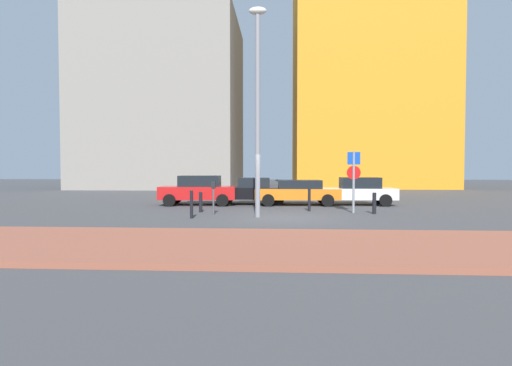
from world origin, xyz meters
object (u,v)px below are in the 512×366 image
(parking_sign_post, at_px, (354,174))
(traffic_bollard_mid, at_px, (309,200))
(parked_car_orange, at_px, (297,192))
(traffic_bollard_far, at_px, (374,203))
(parking_meter, at_px, (213,193))
(parked_car_black, at_px, (252,191))
(traffic_bollard_near, at_px, (192,204))
(parked_car_white, at_px, (355,191))
(street_lamp, at_px, (258,97))
(parked_car_red, at_px, (199,190))
(traffic_bollard_edge, at_px, (201,202))

(parking_sign_post, relative_size, traffic_bollard_mid, 2.53)
(parked_car_orange, xyz_separation_m, traffic_bollard_far, (3.11, -4.10, -0.26))
(parking_sign_post, xyz_separation_m, parking_meter, (-6.02, -1.08, -0.79))
(parked_car_orange, relative_size, traffic_bollard_far, 4.97)
(parked_car_black, xyz_separation_m, parked_car_orange, (2.44, -0.33, -0.02))
(parking_meter, xyz_separation_m, traffic_bollard_near, (-0.66, -1.22, -0.36))
(parked_car_white, relative_size, street_lamp, 0.53)
(parking_sign_post, height_order, traffic_bollard_near, parking_sign_post)
(traffic_bollard_near, bearing_deg, parking_meter, 61.61)
(parked_car_red, relative_size, street_lamp, 0.50)
(street_lamp, bearing_deg, parked_car_black, 95.85)
(parked_car_white, distance_m, parking_sign_post, 4.13)
(parking_sign_post, distance_m, traffic_bollard_mid, 2.30)
(parking_meter, xyz_separation_m, traffic_bollard_mid, (4.14, 1.72, -0.38))
(parking_sign_post, distance_m, street_lamp, 5.45)
(parked_car_white, height_order, traffic_bollard_edge, parked_car_white)
(parking_meter, bearing_deg, street_lamp, -20.84)
(street_lamp, distance_m, traffic_bollard_near, 4.98)
(street_lamp, bearing_deg, traffic_bollard_far, 16.73)
(parking_sign_post, xyz_separation_m, traffic_bollard_far, (0.82, -0.32, -1.24))
(parking_meter, height_order, traffic_bollard_edge, parking_meter)
(parking_sign_post, relative_size, traffic_bollard_near, 2.47)
(parked_car_black, relative_size, traffic_bollard_edge, 4.54)
(parked_car_orange, height_order, street_lamp, street_lamp)
(traffic_bollard_far, bearing_deg, traffic_bollard_edge, 178.22)
(traffic_bollard_mid, distance_m, traffic_bollard_edge, 4.93)
(parking_sign_post, distance_m, traffic_bollard_near, 7.15)
(parked_car_white, xyz_separation_m, parking_sign_post, (-0.82, -3.94, 0.94))
(parking_sign_post, bearing_deg, traffic_bollard_near, -160.98)
(parking_sign_post, distance_m, traffic_bollard_edge, 6.87)
(parking_meter, distance_m, traffic_bollard_far, 6.90)
(traffic_bollard_near, distance_m, traffic_bollard_edge, 2.22)
(street_lamp, height_order, traffic_bollard_near, street_lamp)
(parked_car_white, xyz_separation_m, traffic_bollard_edge, (-7.58, -4.02, -0.31))
(parked_car_black, bearing_deg, traffic_bollard_edge, -115.87)
(street_lamp, relative_size, traffic_bollard_far, 9.05)
(traffic_bollard_edge, bearing_deg, parked_car_black, 64.13)
(parked_car_white, relative_size, parking_meter, 3.10)
(parked_car_orange, relative_size, parked_car_white, 1.04)
(parked_car_red, height_order, parked_car_black, parked_car_red)
(parked_car_black, bearing_deg, parking_sign_post, -41.07)
(parked_car_red, distance_m, traffic_bollard_edge, 3.71)
(parked_car_black, relative_size, parking_meter, 2.91)
(traffic_bollard_edge, bearing_deg, parking_meter, -53.37)
(traffic_bollard_mid, bearing_deg, parked_car_red, 153.18)
(traffic_bollard_far, bearing_deg, parked_car_orange, 127.13)
(traffic_bollard_far, bearing_deg, traffic_bollard_near, -165.20)
(parked_car_white, bearing_deg, traffic_bollard_far, -89.94)
(parked_car_orange, relative_size, street_lamp, 0.55)
(traffic_bollard_near, bearing_deg, parking_sign_post, 19.02)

